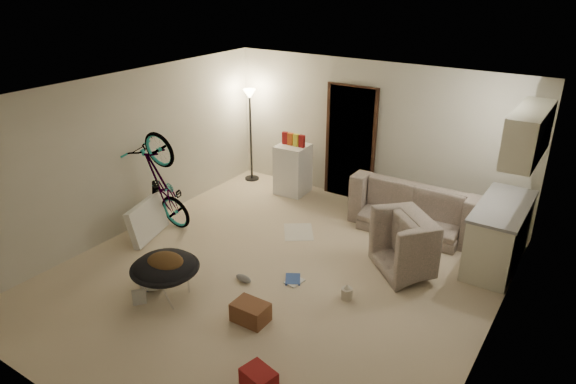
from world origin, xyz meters
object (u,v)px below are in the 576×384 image
Objects in this scene: kitchen_counter at (499,236)px; juicer at (347,293)px; mini_fridge at (293,169)px; drink_case_a at (251,312)px; armchair at (424,249)px; drink_case_b at (259,379)px; sofa at (417,210)px; saucer_chair at (166,273)px; floor_lamp at (250,115)px; bicycle at (164,202)px; tv_box at (147,220)px.

juicer is (-1.36, -1.94, -0.35)m from kitchen_counter.
mini_fridge is 2.21× the size of drink_case_a.
kitchen_counter is 1.56× the size of armchair.
drink_case_b is 1.59× the size of juicer.
juicer is (-0.03, -2.39, -0.21)m from sofa.
sofa is 2.39× the size of saucer_chair.
juicer is at bearing -48.35° from mini_fridge.
armchair is 3.24m from mini_fridge.
drink_case_a is 1.24× the size of drink_case_b.
floor_lamp reaches higher than bicycle.
drink_case_a is at bearing 10.10° from saucer_chair.
saucer_chair is at bearing -68.10° from floor_lamp.
mini_fridge is 3.77m from saucer_chair.
sofa reaches higher than drink_case_b.
floor_lamp is 4.68m from drink_case_a.
bicycle is 2.88m from drink_case_a.
floor_lamp reaches higher than drink_case_a.
saucer_chair is (-2.47, -2.47, 0.05)m from armchair.
floor_lamp is 4.24m from saucer_chair.
drink_case_a reaches higher than drink_case_b.
floor_lamp is 2.09× the size of saucer_chair.
juicer is (3.47, -2.59, -1.22)m from floor_lamp.
tv_box is (-3.39, -2.62, -0.01)m from sofa.
kitchen_counter is 0.73× the size of sofa.
floor_lamp reaches higher than drink_case_b.
armchair is 4.18m from tv_box.
armchair is 2.62m from drink_case_a.
drink_case_a reaches higher than juicer.
armchair reaches higher than drink_case_b.
floor_lamp is 2.60m from bicycle.
armchair is (4.01, -1.36, -1.00)m from floor_lamp.
drink_case_a is 1.97× the size of juicer.
armchair is 2.84× the size of drink_case_b.
sofa reaches higher than drink_case_a.
armchair is at bearing -18.75° from floor_lamp.
saucer_chair reaches higher than drink_case_a.
kitchen_counter is at bearing -95.85° from armchair.
saucer_chair is 2.31m from juicer.
bicycle is at bearing 33.08° from sofa.
mini_fridge is 4.35× the size of juicer.
kitchen_counter is 4.04m from drink_case_b.
armchair is 1.04× the size of mini_fridge.
kitchen_counter is 3.66m from drink_case_a.
tv_box is (-1.44, 1.01, -0.07)m from saucer_chair.
drink_case_b is (-0.07, -4.22, -0.20)m from sofa.
sofa is 2.15× the size of armchair.
drink_case_b is (2.38, -4.32, -0.36)m from mini_fridge.
bicycle is 8.02× the size of juicer.
saucer_chair reaches higher than tv_box.
tv_box is at bearing 167.69° from drink_case_b.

